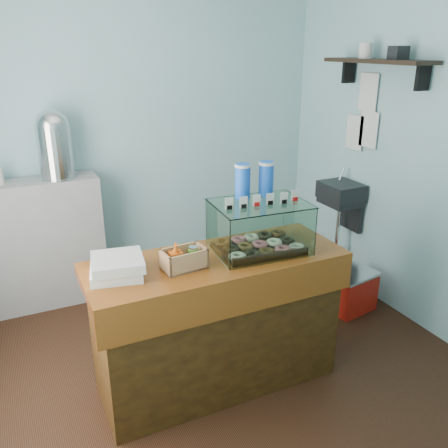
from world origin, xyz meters
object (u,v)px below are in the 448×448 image
counter (217,321)px  display_case (258,223)px  red_cooler (351,291)px  coffee_urn (54,143)px

counter → display_case: bearing=6.2°
counter → display_case: size_ratio=2.67×
display_case → red_cooler: size_ratio=1.39×
display_case → red_cooler: (1.10, 0.31, -0.90)m
display_case → coffee_urn: bearing=127.0°
coffee_urn → red_cooler: bearing=-30.3°
counter → display_case: 0.68m
counter → display_case: display_case is taller
counter → coffee_urn: (-0.70, 1.57, 0.93)m
counter → red_cooler: size_ratio=3.72×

